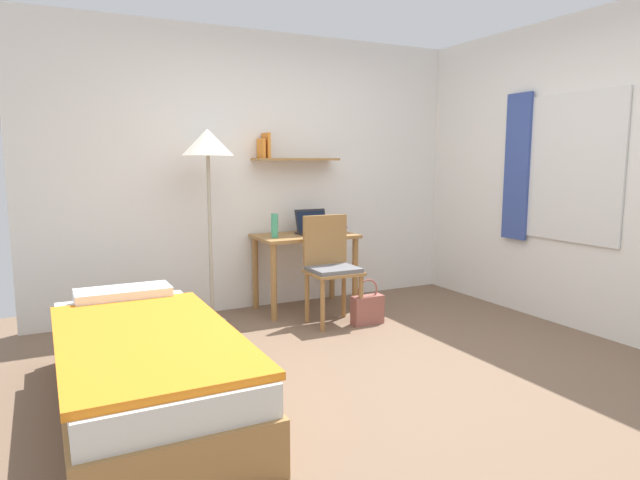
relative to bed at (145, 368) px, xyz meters
The scene contains 11 objects.
ground_plane 1.53m from the bed, ahead, with size 5.28×5.28×0.00m, color brown.
wall_back 2.61m from the bed, 51.02° to the left, with size 4.40×0.27×2.60m.
wall_right 3.68m from the bed, ahead, with size 0.10×4.40×2.60m.
bed is the anchor object (origin of this frame).
desk 2.34m from the bed, 41.34° to the left, with size 0.93×0.56×0.72m.
desk_chair 2.05m from the bed, 30.47° to the left, with size 0.44×0.39×0.94m.
standing_lamp 2.08m from the bed, 61.06° to the left, with size 0.43×0.43×1.67m.
laptop 2.47m from the bed, 40.31° to the left, with size 0.33×0.24×0.23m.
water_bottle 2.11m from the bed, 46.11° to the left, with size 0.06×0.06×0.22m, color #42A87F.
book_stack 2.57m from the bed, 36.60° to the left, with size 0.20×0.25×0.10m.
handbag 2.18m from the bed, 22.58° to the left, with size 0.28×0.11×0.40m.
Camera 1 is at (-1.97, -2.98, 1.42)m, focal length 31.11 mm.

